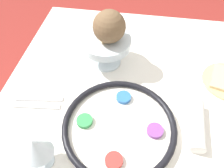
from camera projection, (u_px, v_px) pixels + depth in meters
dining_table at (135, 161)px, 0.99m from camera, size 1.18×1.02×0.74m
seder_plate at (119, 126)px, 0.67m from camera, size 0.35×0.35×0.03m
wine_glass at (36, 148)px, 0.54m from camera, size 0.08×0.08×0.13m
fruit_stand at (106, 45)px, 0.80m from camera, size 0.18×0.18×0.12m
orange_fruit at (107, 31)px, 0.75m from camera, size 0.08×0.08×0.08m
coconut at (109, 27)px, 0.73m from camera, size 0.11×0.11×0.11m
napkin_roll at (197, 125)px, 0.66m from camera, size 0.17×0.06×0.04m
fork_left at (37, 106)px, 0.73m from camera, size 0.04×0.16×0.01m
fork_right at (40, 98)px, 0.75m from camera, size 0.04×0.16×0.01m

